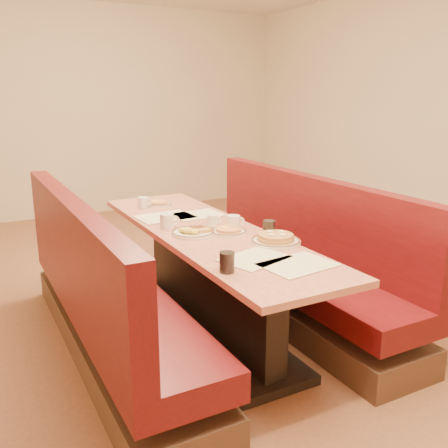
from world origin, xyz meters
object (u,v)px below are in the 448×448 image
coffee_mug_d (143,202)px  soda_tumbler_near (227,262)px  booth_right (293,266)px  eggs_plate (193,232)px  coffee_mug_b (168,221)px  booth_left (105,303)px  coffee_mug_c (213,220)px  soda_tumbler_mid (269,229)px  diner_table (208,281)px  pancake_plate (276,239)px  coffee_mug_a (234,222)px

coffee_mug_d → soda_tumbler_near: 1.64m
booth_right → eggs_plate: 0.95m
coffee_mug_b → coffee_mug_d: 0.68m
coffee_mug_b → eggs_plate: bearing=-53.7°
booth_left → coffee_mug_d: 1.11m
coffee_mug_c → soda_tumbler_mid: 0.46m
coffee_mug_c → coffee_mug_d: size_ratio=0.89×
diner_table → eggs_plate: bearing=-157.7°
pancake_plate → coffee_mug_c: 0.58m
booth_left → diner_table: bearing=0.0°
booth_left → eggs_plate: (0.60, -0.05, 0.41)m
booth_left → soda_tumbler_mid: size_ratio=22.60×
pancake_plate → soda_tumbler_mid: 0.15m
coffee_mug_a → soda_tumbler_mid: (0.11, -0.27, 0.00)m
pancake_plate → coffee_mug_c: size_ratio=2.97×
diner_table → coffee_mug_c: bearing=43.1°
soda_tumbler_mid → diner_table: bearing=129.6°
eggs_plate → coffee_mug_d: bearing=91.9°
booth_right → coffee_mug_a: bearing=-172.9°
coffee_mug_a → coffee_mug_d: coffee_mug_a is taller
pancake_plate → eggs_plate: (-0.37, 0.42, -0.01)m
coffee_mug_a → soda_tumbler_near: bearing=-115.0°
diner_table → booth_left: size_ratio=1.00×
booth_right → coffee_mug_d: booth_right is taller
pancake_plate → coffee_mug_a: (-0.07, 0.41, 0.03)m
coffee_mug_d → coffee_mug_b: bearing=-87.6°
pancake_plate → eggs_plate: 0.56m
booth_left → coffee_mug_d: size_ratio=21.13×
booth_right → coffee_mug_a: booth_right is taller
diner_table → booth_right: (0.73, 0.00, -0.01)m
pancake_plate → coffee_mug_d: 1.38m
diner_table → booth_left: booth_left is taller
pancake_plate → coffee_mug_b: coffee_mug_b is taller
booth_left → coffee_mug_b: booth_left is taller
coffee_mug_a → coffee_mug_c: size_ratio=1.23×
coffee_mug_a → coffee_mug_d: size_ratio=1.09×
booth_left → eggs_plate: booth_left is taller
diner_table → coffee_mug_a: size_ratio=19.37×
booth_right → coffee_mug_c: 0.78m
pancake_plate → coffee_mug_d: coffee_mug_d is taller
eggs_plate → coffee_mug_b: 0.24m
eggs_plate → diner_table: bearing=22.3°
booth_left → coffee_mug_a: booth_left is taller
coffee_mug_d → soda_tumbler_near: (-0.11, -1.63, 0.01)m
eggs_plate → soda_tumbler_near: soda_tumbler_near is taller
coffee_mug_c → soda_tumbler_near: size_ratio=0.95×
pancake_plate → coffee_mug_d: bearing=106.8°
coffee_mug_d → booth_left: bearing=-116.5°
booth_left → coffee_mug_c: booth_left is taller
booth_right → soda_tumbler_mid: size_ratio=22.60×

